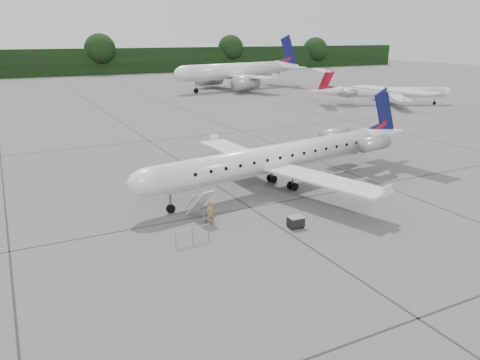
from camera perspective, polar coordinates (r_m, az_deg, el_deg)
ground at (r=33.22m, az=9.82°, el=-3.99°), size 320.00×320.00×0.00m
treeline at (r=155.91m, az=-20.74°, el=13.26°), size 260.00×4.00×8.00m
main_regional_jet at (r=37.15m, az=4.12°, el=4.24°), size 30.65×24.25×7.12m
airstair at (r=31.50m, az=-4.86°, el=-2.82°), size 1.20×2.32×2.23m
passenger at (r=30.61m, az=-3.60°, el=-4.03°), size 0.66×0.52×1.60m
safety_railing at (r=28.07m, az=-5.82°, el=-6.79°), size 2.20×0.30×1.00m
baggage_cart at (r=30.42m, az=6.81°, el=-5.06°), size 0.99×0.82×0.82m
bg_narrowbody at (r=107.89m, az=-0.70°, el=14.07°), size 37.10×29.84×11.87m
bg_regional_right at (r=88.55m, az=18.03°, el=10.72°), size 28.77×25.66×6.22m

